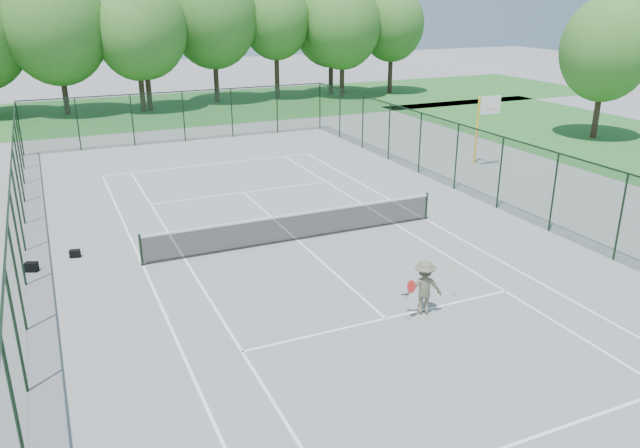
{
  "coord_description": "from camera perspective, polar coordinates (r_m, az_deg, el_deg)",
  "views": [
    {
      "loc": [
        -7.87,
        -19.48,
        8.34
      ],
      "look_at": [
        0.0,
        -2.0,
        1.3
      ],
      "focal_mm": 35.0,
      "sensor_mm": 36.0,
      "label": 1
    }
  ],
  "objects": [
    {
      "name": "sports_bag_b",
      "position": [
        22.68,
        -21.5,
        -2.53
      ],
      "size": [
        0.38,
        0.28,
        0.26
      ],
      "primitive_type": "cube",
      "rotation": [
        0.0,
        0.0,
        -0.25
      ],
      "color": "black",
      "rests_on": "ground"
    },
    {
      "name": "tennis_net",
      "position": [
        22.39,
        -2.1,
        -0.13
      ],
      "size": [
        11.08,
        0.08,
        1.1
      ],
      "color": "black",
      "rests_on": "ground"
    },
    {
      "name": "tree_line_far",
      "position": [
        50.15,
        -15.88,
        16.76
      ],
      "size": [
        39.4,
        6.4,
        9.7
      ],
      "color": "#3D291F",
      "rests_on": "ground"
    },
    {
      "name": "tennis_player",
      "position": [
        17.48,
        9.49,
        -5.73
      ],
      "size": [
        2.15,
        0.89,
        1.57
      ],
      "color": "#5D6046",
      "rests_on": "ground"
    },
    {
      "name": "tree_side",
      "position": [
        42.12,
        24.72,
        14.33
      ],
      "size": [
        5.35,
        5.35,
        8.48
      ],
      "color": "#3D291F",
      "rests_on": "ground"
    },
    {
      "name": "sports_bag_a",
      "position": [
        22.08,
        -24.87,
        -3.58
      ],
      "size": [
        0.45,
        0.37,
        0.31
      ],
      "primitive_type": "cube",
      "rotation": [
        0.0,
        0.0,
        -0.41
      ],
      "color": "black",
      "rests_on": "ground"
    },
    {
      "name": "basketball_goal",
      "position": [
        33.23,
        14.8,
        9.51
      ],
      "size": [
        1.2,
        1.43,
        3.65
      ],
      "color": "yellow",
      "rests_on": "ground"
    },
    {
      "name": "grass_far",
      "position": [
        50.79,
        -15.23,
        10.02
      ],
      "size": [
        80.0,
        16.0,
        0.01
      ],
      "primitive_type": "cube",
      "color": "#2D6E2B",
      "rests_on": "ground"
    },
    {
      "name": "ground",
      "position": [
        22.6,
        -2.08,
        -1.5
      ],
      "size": [
        140.0,
        140.0,
        0.0
      ],
      "primitive_type": "plane",
      "color": "gray",
      "rests_on": "ground"
    },
    {
      "name": "court_lines",
      "position": [
        22.6,
        -2.08,
        -1.49
      ],
      "size": [
        11.05,
        23.85,
        0.01
      ],
      "color": "white",
      "rests_on": "ground"
    },
    {
      "name": "fence_enclosure",
      "position": [
        22.07,
        -2.13,
        2.27
      ],
      "size": [
        18.05,
        36.05,
        3.02
      ],
      "color": "#183B21",
      "rests_on": "ground"
    }
  ]
}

